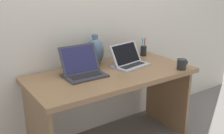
{
  "coord_description": "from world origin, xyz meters",
  "views": [
    {
      "loc": [
        -1.21,
        -1.79,
        1.47
      ],
      "look_at": [
        0.0,
        0.0,
        0.76
      ],
      "focal_mm": 43.25,
      "sensor_mm": 36.0,
      "label": 1
    }
  ],
  "objects_px": {
    "laptop_left": "(82,68)",
    "coffee_mug": "(182,64)",
    "laptop_right": "(128,60)",
    "pen_cup": "(143,50)",
    "green_vase": "(95,51)"
  },
  "relations": [
    {
      "from": "laptop_left",
      "to": "laptop_right",
      "type": "relative_size",
      "value": 0.91
    },
    {
      "from": "laptop_left",
      "to": "coffee_mug",
      "type": "bearing_deg",
      "value": -23.94
    },
    {
      "from": "coffee_mug",
      "to": "laptop_left",
      "type": "bearing_deg",
      "value": 156.06
    },
    {
      "from": "coffee_mug",
      "to": "pen_cup",
      "type": "distance_m",
      "value": 0.53
    },
    {
      "from": "laptop_left",
      "to": "pen_cup",
      "type": "distance_m",
      "value": 0.82
    },
    {
      "from": "green_vase",
      "to": "coffee_mug",
      "type": "distance_m",
      "value": 0.78
    },
    {
      "from": "green_vase",
      "to": "coffee_mug",
      "type": "relative_size",
      "value": 2.37
    },
    {
      "from": "laptop_right",
      "to": "pen_cup",
      "type": "distance_m",
      "value": 0.38
    },
    {
      "from": "laptop_left",
      "to": "laptop_right",
      "type": "distance_m",
      "value": 0.47
    },
    {
      "from": "laptop_right",
      "to": "green_vase",
      "type": "distance_m",
      "value": 0.31
    },
    {
      "from": "laptop_right",
      "to": "pen_cup",
      "type": "bearing_deg",
      "value": 28.56
    },
    {
      "from": "green_vase",
      "to": "pen_cup",
      "type": "height_order",
      "value": "green_vase"
    },
    {
      "from": "laptop_left",
      "to": "laptop_right",
      "type": "xyz_separation_m",
      "value": [
        0.47,
        -0.01,
        -0.01
      ]
    },
    {
      "from": "laptop_right",
      "to": "green_vase",
      "type": "bearing_deg",
      "value": 139.39
    },
    {
      "from": "coffee_mug",
      "to": "green_vase",
      "type": "bearing_deg",
      "value": 135.65
    }
  ]
}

